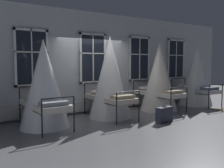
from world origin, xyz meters
name	(u,v)px	position (x,y,z in m)	size (l,w,h in m)	color
ground	(111,118)	(0.00, 0.00, 0.00)	(25.02, 25.02, 0.00)	slate
back_wall_with_windows	(91,63)	(0.00, 1.19, 1.71)	(13.51, 0.10, 3.41)	silver
window_bank	(93,83)	(0.00, 1.07, 1.00)	(9.26, 0.10, 2.62)	black
cot_second	(44,85)	(-2.06, 0.05, 1.13)	(1.32, 1.87, 2.32)	black
cot_third	(110,78)	(0.02, 0.06, 1.22)	(1.32, 1.86, 2.51)	black
cot_fourth	(159,78)	(2.11, 0.05, 1.17)	(1.32, 1.88, 2.41)	black
cot_fifth	(196,76)	(4.13, 0.02, 1.16)	(1.32, 1.88, 2.39)	black
suitcase_dark	(164,114)	(0.96, -1.34, 0.22)	(0.58, 0.27, 0.47)	#2D3342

